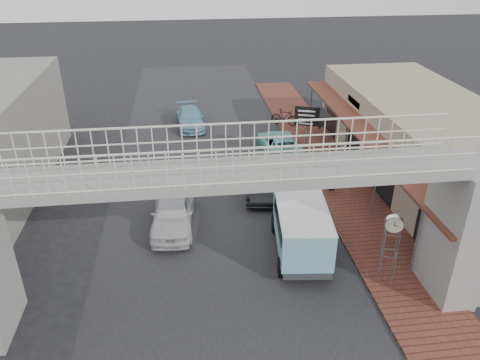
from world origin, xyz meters
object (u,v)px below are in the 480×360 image
object	(u,v)px
dark_sedan	(263,175)
angkot_van	(301,224)
arrow_sign	(324,118)
motorcycle_far	(285,117)
angkot_curb	(280,144)
motorcycle_near	(322,184)
angkot_far	(190,118)
white_hatchback	(173,211)
street_clock	(393,227)

from	to	relation	value
dark_sedan	angkot_van	distance (m)	5.55
arrow_sign	motorcycle_far	bearing A→B (deg)	114.56
dark_sedan	angkot_curb	xyz separation A→B (m)	(1.72, 4.12, -0.16)
motorcycle_near	dark_sedan	bearing A→B (deg)	55.64
angkot_far	arrow_sign	bearing A→B (deg)	-50.95
white_hatchback	arrow_sign	xyz separation A→B (m)	(7.95, 4.79, 2.18)
angkot_far	angkot_van	size ratio (longest dim) A/B	0.91
angkot_curb	motorcycle_near	xyz separation A→B (m)	(1.10, -5.01, -0.05)
angkot_far	motorcycle_near	xyz separation A→B (m)	(6.16, -10.20, -0.03)
angkot_van	motorcycle_far	xyz separation A→B (m)	(2.32, 14.02, -0.70)
dark_sedan	angkot_curb	world-z (taller)	dark_sedan
angkot_curb	angkot_van	bearing A→B (deg)	79.31
angkot_far	arrow_sign	distance (m)	10.34
motorcycle_near	white_hatchback	bearing A→B (deg)	88.45
white_hatchback	motorcycle_far	distance (m)	13.56
angkot_van	motorcycle_far	size ratio (longest dim) A/B	2.45
angkot_curb	angkot_van	distance (m)	9.70
angkot_curb	street_clock	size ratio (longest dim) A/B	1.67
motorcycle_near	street_clock	distance (m)	6.85
motorcycle_far	arrow_sign	bearing A→B (deg)	-149.23
white_hatchback	angkot_van	size ratio (longest dim) A/B	0.96
street_clock	arrow_sign	bearing A→B (deg)	108.17
arrow_sign	angkot_van	bearing A→B (deg)	-92.14
white_hatchback	motorcycle_near	distance (m)	7.51
white_hatchback	street_clock	distance (m)	9.16
angkot_far	motorcycle_far	size ratio (longest dim) A/B	2.24
dark_sedan	angkot_far	bearing A→B (deg)	117.28
dark_sedan	angkot_far	size ratio (longest dim) A/B	1.15
dark_sedan	street_clock	bearing A→B (deg)	-58.55
motorcycle_far	street_clock	xyz separation A→B (m)	(0.40, -16.04, 1.67)
street_clock	angkot_far	bearing A→B (deg)	130.99
dark_sedan	arrow_sign	bearing A→B (deg)	36.22
white_hatchback	angkot_far	world-z (taller)	white_hatchback
white_hatchback	street_clock	xyz separation A→B (m)	(7.75, -4.63, 1.59)
motorcycle_far	motorcycle_near	bearing A→B (deg)	-155.01
angkot_curb	arrow_sign	distance (m)	3.65
angkot_van	arrow_sign	bearing A→B (deg)	74.63
angkot_van	motorcycle_far	distance (m)	14.23
angkot_curb	dark_sedan	bearing A→B (deg)	63.24
dark_sedan	motorcycle_far	distance (m)	9.02
angkot_curb	motorcycle_near	bearing A→B (deg)	98.34
angkot_van	motorcycle_far	world-z (taller)	angkot_van
angkot_van	white_hatchback	bearing A→B (deg)	158.64
street_clock	white_hatchback	bearing A→B (deg)	168.50
dark_sedan	arrow_sign	xyz separation A→B (m)	(3.52, 1.93, 2.14)
angkot_far	angkot_van	xyz separation A→B (m)	(3.94, -14.79, 0.75)
dark_sedan	street_clock	world-z (taller)	street_clock
dark_sedan	motorcycle_near	bearing A→B (deg)	-10.01
angkot_curb	angkot_van	world-z (taller)	angkot_van
motorcycle_far	dark_sedan	bearing A→B (deg)	-173.32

